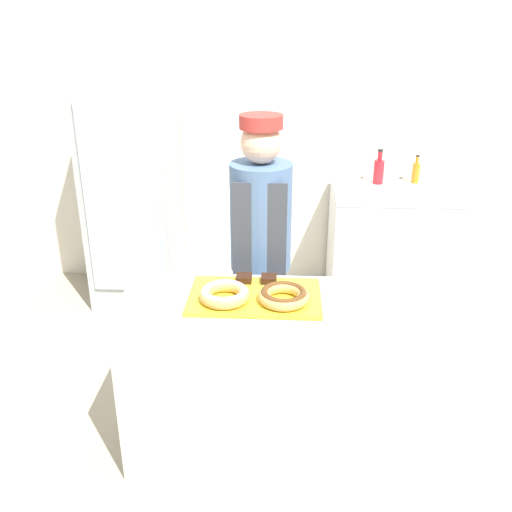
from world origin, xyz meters
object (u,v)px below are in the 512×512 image
chest_freezer (394,248)px  donut_light_glaze (225,294)px  brownie_back_right (269,279)px  beverage_fridge (133,193)px  donut_chocolate_glaze (284,295)px  baker_person (260,254)px  brownie_back_left (244,278)px  bottle_red (379,170)px  bottle_orange (416,172)px  serving_tray (255,297)px

chest_freezer → donut_light_glaze: bearing=-121.9°
brownie_back_right → beverage_fridge: bearing=124.6°
donut_light_glaze → donut_chocolate_glaze: bearing=0.0°
baker_person → beverage_fridge: 1.55m
brownie_back_left → donut_chocolate_glaze: bearing=-45.9°
bottle_red → bottle_orange: size_ratio=1.22×
bottle_orange → chest_freezer: bearing=-123.2°
chest_freezer → bottle_orange: 0.61m
donut_light_glaze → baker_person: (0.14, 0.64, -0.07)m
beverage_fridge → bottle_orange: bearing=6.4°
donut_chocolate_glaze → donut_light_glaze: bearing=180.0°
brownie_back_left → chest_freezer: (1.05, 1.59, -0.48)m
donut_chocolate_glaze → chest_freezer: bearing=64.8°
donut_chocolate_glaze → bottle_red: size_ratio=0.89×
brownie_back_right → bottle_red: 1.97m
chest_freezer → donut_chocolate_glaze: bearing=-115.2°
serving_tray → donut_chocolate_glaze: bearing=-24.7°
donut_chocolate_glaze → bottle_orange: 2.27m
serving_tray → donut_light_glaze: donut_light_glaze is taller
donut_chocolate_glaze → brownie_back_right: bearing=110.1°
donut_light_glaze → donut_chocolate_glaze: same height
serving_tray → donut_chocolate_glaze: (0.14, -0.06, 0.05)m
brownie_back_left → beverage_fridge: beverage_fridge is taller
beverage_fridge → brownie_back_left: bearing=-58.5°
beverage_fridge → chest_freezer: bearing=0.2°
chest_freezer → bottle_orange: size_ratio=4.48×
serving_tray → bottle_orange: size_ratio=2.85×
baker_person → bottle_red: bearing=58.1°
donut_light_glaze → chest_freezer: donut_light_glaze is taller
donut_chocolate_glaze → brownie_back_right: size_ratio=3.08×
brownie_back_right → bottle_red: bottle_red is taller
baker_person → chest_freezer: size_ratio=1.70×
donut_light_glaze → brownie_back_left: 0.22m
bottle_red → bottle_orange: 0.29m
bottle_orange → baker_person: bearing=-129.2°
brownie_back_left → brownie_back_right: same height
donut_chocolate_glaze → brownie_back_left: 0.29m
serving_tray → bottle_red: (0.85, 1.94, 0.10)m
baker_person → chest_freezer: baker_person is taller
brownie_back_left → baker_person: 0.44m
brownie_back_right → baker_person: 0.44m
serving_tray → brownie_back_left: (-0.06, 0.14, 0.03)m
donut_chocolate_glaze → beverage_fridge: size_ratio=0.14×
beverage_fridge → chest_freezer: beverage_fridge is taller
donut_light_glaze → bottle_orange: (1.28, 2.04, 0.04)m
donut_chocolate_glaze → baker_person: size_ratio=0.14×
baker_person → bottle_orange: (1.14, 1.40, 0.11)m
donut_chocolate_glaze → brownie_back_left: bearing=134.1°
brownie_back_left → serving_tray: bearing=-66.4°
brownie_back_right → bottle_orange: 2.13m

